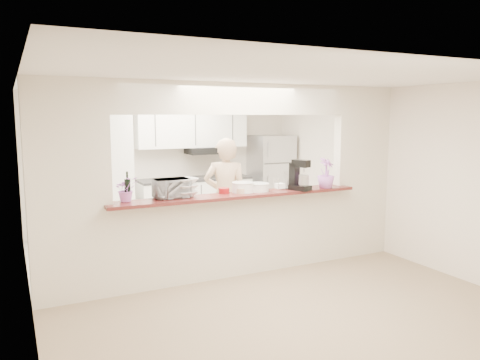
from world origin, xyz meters
TOP-DOWN VIEW (x-y plane):
  - floor at (0.00, 0.00)m, footprint 6.00×6.00m
  - tile_overlay at (0.00, 1.55)m, footprint 5.00×2.90m
  - partition at (0.00, 0.00)m, footprint 5.00×0.15m
  - bar_counter at (0.00, -0.00)m, footprint 3.40×0.38m
  - kitchen_cabinets at (-0.19, 2.72)m, footprint 3.15×0.62m
  - refrigerator at (2.05, 2.65)m, footprint 0.75×0.70m
  - flower_left at (-1.42, 0.05)m, footprint 0.28×0.25m
  - wine_bottle_a at (-1.40, 0.07)m, footprint 0.07×0.07m
  - wine_bottle_b at (-1.40, 0.07)m, footprint 0.07×0.07m
  - toaster_oven at (-0.87, 0.05)m, footprint 0.43×0.29m
  - serving_bowls at (-0.70, 0.05)m, footprint 0.37×0.37m
  - plate_stack_a at (0.10, 0.03)m, footprint 0.29×0.29m
  - plate_stack_b at (0.32, 0.03)m, footprint 0.31×0.31m
  - red_bowl at (-0.15, 0.08)m, footprint 0.15×0.15m
  - tan_bowl at (0.05, -0.03)m, footprint 0.15×0.15m
  - utensil_caddy at (0.73, 0.05)m, footprint 0.25×0.15m
  - stand_mixer at (0.87, -0.14)m, footprint 0.26×0.32m
  - flower_right at (1.30, -0.15)m, footprint 0.30×0.30m
  - person at (0.20, 0.80)m, footprint 0.76×0.66m

SIDE VIEW (x-z plane):
  - floor at x=0.00m, z-range 0.00..0.00m
  - tile_overlay at x=0.00m, z-range 0.00..0.01m
  - bar_counter at x=0.00m, z-range 0.03..1.12m
  - refrigerator at x=2.05m, z-range 0.00..1.70m
  - person at x=0.20m, z-range 0.00..1.76m
  - kitchen_cabinets at x=-0.19m, z-range -0.15..2.10m
  - red_bowl at x=-0.15m, z-range 1.09..1.16m
  - tan_bowl at x=0.05m, z-range 1.09..1.16m
  - plate_stack_b at x=0.32m, z-range 1.09..1.20m
  - plate_stack_a at x=0.10m, z-range 1.09..1.22m
  - utensil_caddy at x=0.73m, z-range 1.07..1.31m
  - serving_bowls at x=-0.70m, z-range 1.09..1.32m
  - toaster_oven at x=-0.87m, z-range 1.09..1.33m
  - wine_bottle_b at x=-1.40m, z-range 1.05..1.40m
  - wine_bottle_a at x=-1.40m, z-range 1.05..1.40m
  - flower_left at x=-1.42m, z-range 1.09..1.38m
  - stand_mixer at x=0.87m, z-range 1.07..1.48m
  - flower_right at x=1.30m, z-range 1.09..1.51m
  - partition at x=0.00m, z-range 0.23..2.73m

